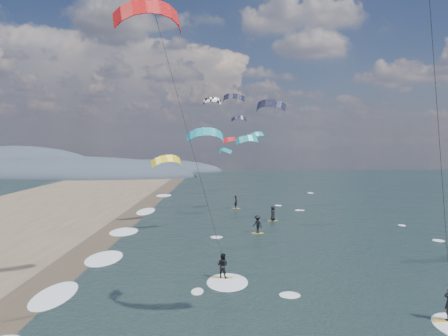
{
  "coord_description": "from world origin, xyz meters",
  "views": [
    {
      "loc": [
        -0.85,
        -22.11,
        8.88
      ],
      "look_at": [
        -1.0,
        12.0,
        7.0
      ],
      "focal_mm": 40.0,
      "sensor_mm": 36.0,
      "label": 1
    }
  ],
  "objects": [
    {
      "name": "far_kitesurfers",
      "position": [
        2.46,
        30.63,
        0.86
      ],
      "size": [
        4.99,
        18.36,
        1.74
      ],
      "color": "gold",
      "rests_on": "ground"
    },
    {
      "name": "wet_sand_strip",
      "position": [
        -12.0,
        10.0,
        0.0
      ],
      "size": [
        3.0,
        240.0,
        0.0
      ],
      "primitive_type": "cube",
      "color": "#382D23",
      "rests_on": "ground"
    },
    {
      "name": "kitesurfer_near_b",
      "position": [
        -3.39,
        5.31,
        10.75
      ],
      "size": [
        7.02,
        8.7,
        16.54
      ],
      "color": "gold",
      "rests_on": "ground"
    },
    {
      "name": "coastal_hills",
      "position": [
        -44.84,
        107.86,
        0.0
      ],
      "size": [
        80.0,
        41.0,
        15.0
      ],
      "color": "#3D4756",
      "rests_on": "ground"
    },
    {
      "name": "shoreline_surf",
      "position": [
        -10.8,
        14.75,
        0.0
      ],
      "size": [
        2.4,
        79.4,
        0.11
      ],
      "color": "white",
      "rests_on": "ground"
    },
    {
      "name": "kitesurfer_near_a",
      "position": [
        6.86,
        -3.1,
        13.78
      ],
      "size": [
        8.2,
        9.36,
        17.52
      ],
      "color": "gold",
      "rests_on": "ground"
    },
    {
      "name": "bg_kite_field",
      "position": [
        -0.15,
        55.16,
        11.08
      ],
      "size": [
        15.02,
        70.5,
        10.17
      ],
      "color": "black",
      "rests_on": "ground"
    }
  ]
}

